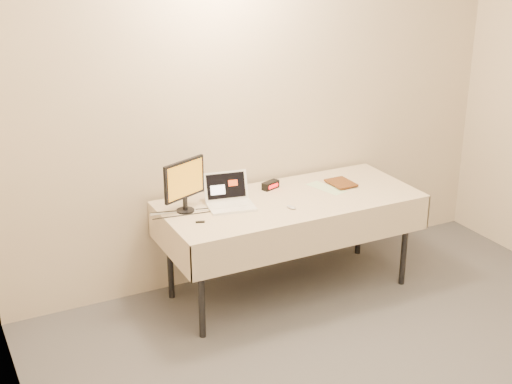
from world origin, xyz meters
name	(u,v)px	position (x,y,z in m)	size (l,w,h in m)	color
back_wall	(262,101)	(0.00, 2.50, 1.35)	(4.00, 0.10, 2.70)	beige
table	(290,207)	(0.00, 2.05, 0.68)	(1.86, 0.81, 0.74)	black
laptop	(229,198)	(-0.44, 2.13, 0.79)	(0.36, 0.34, 0.21)	white
monitor	(184,182)	(-0.75, 2.17, 0.95)	(0.33, 0.16, 0.36)	black
book	(332,172)	(0.40, 2.12, 0.85)	(0.17, 0.02, 0.22)	#924E1A
alarm_clock	(271,185)	(-0.03, 2.28, 0.77)	(0.15, 0.10, 0.06)	black
clicker	(291,207)	(-0.08, 1.88, 0.75)	(0.04, 0.08, 0.02)	#BCBCBF
paper_form	(326,188)	(0.34, 2.11, 0.74)	(0.12, 0.31, 0.00)	#C2E7B8
usb_dongle	(200,222)	(-0.74, 1.94, 0.74)	(0.06, 0.02, 0.01)	black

